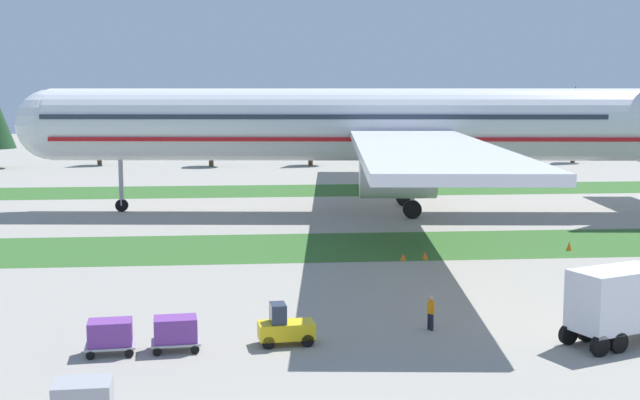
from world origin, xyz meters
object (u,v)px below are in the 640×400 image
(ground_crew_loader, at_px, (431,311))
(taxiway_marker_1, at_px, (569,246))
(airliner, at_px, (385,125))
(baggage_tug, at_px, (285,327))
(taxiway_marker_0, at_px, (425,255))
(cargo_dolly_lead, at_px, (176,331))
(cargo_dolly_second, at_px, (110,334))
(ground_crew_marshaller, at_px, (628,311))
(catering_truck, at_px, (632,301))
(taxiway_marker_2, at_px, (403,257))

(ground_crew_loader, distance_m, taxiway_marker_1, 24.63)
(airliner, xyz_separation_m, baggage_tug, (-11.72, -42.10, -7.60))
(taxiway_marker_0, distance_m, taxiway_marker_1, 11.53)
(airliner, bearing_deg, cargo_dolly_lead, 164.42)
(cargo_dolly_lead, bearing_deg, ground_crew_loader, 94.88)
(airliner, bearing_deg, cargo_dolly_second, 161.27)
(ground_crew_marshaller, bearing_deg, cargo_dolly_second, 154.81)
(airliner, bearing_deg, catering_truck, -168.08)
(cargo_dolly_second, relative_size, ground_crew_marshaller, 1.34)
(baggage_tug, distance_m, cargo_dolly_lead, 5.03)
(airliner, xyz_separation_m, cargo_dolly_second, (-19.61, -42.84, -7.49))
(taxiway_marker_1, bearing_deg, ground_crew_loader, -126.81)
(ground_crew_loader, height_order, taxiway_marker_0, ground_crew_loader)
(baggage_tug, xyz_separation_m, ground_crew_loader, (7.30, 1.75, 0.13))
(baggage_tug, xyz_separation_m, cargo_dolly_lead, (-5.00, -0.47, 0.10))
(baggage_tug, height_order, catering_truck, catering_truck)
(baggage_tug, bearing_deg, taxiway_marker_0, 145.28)
(catering_truck, bearing_deg, taxiway_marker_2, 177.82)
(ground_crew_loader, bearing_deg, ground_crew_marshaller, 61.40)
(taxiway_marker_0, xyz_separation_m, taxiway_marker_1, (11.29, 2.34, 0.04))
(baggage_tug, distance_m, ground_crew_loader, 7.51)
(ground_crew_marshaller, distance_m, taxiway_marker_1, 21.21)
(airliner, xyz_separation_m, catering_truck, (4.57, -43.12, -6.46))
(baggage_tug, relative_size, cargo_dolly_lead, 1.16)
(ground_crew_marshaller, xyz_separation_m, ground_crew_loader, (-9.71, 0.88, 0.00))
(cargo_dolly_second, height_order, taxiway_marker_0, cargo_dolly_second)
(taxiway_marker_0, bearing_deg, cargo_dolly_lead, -128.80)
(baggage_tug, bearing_deg, cargo_dolly_lead, -90.00)
(airliner, xyz_separation_m, taxiway_marker_1, (10.33, -20.63, -8.09))
(taxiway_marker_0, height_order, taxiway_marker_1, taxiway_marker_1)
(baggage_tug, relative_size, taxiway_marker_2, 5.97)
(ground_crew_marshaller, bearing_deg, taxiway_marker_0, 80.01)
(ground_crew_loader, bearing_deg, taxiway_marker_1, 119.76)
(cargo_dolly_lead, height_order, taxiway_marker_2, cargo_dolly_lead)
(cargo_dolly_lead, relative_size, taxiway_marker_2, 5.14)
(taxiway_marker_1, bearing_deg, ground_crew_marshaller, -103.75)
(taxiway_marker_0, bearing_deg, ground_crew_marshaller, -71.08)
(taxiway_marker_0, bearing_deg, taxiway_marker_1, 11.68)
(cargo_dolly_lead, bearing_deg, ground_crew_marshaller, 88.13)
(taxiway_marker_0, distance_m, taxiway_marker_2, 1.57)
(airliner, distance_m, catering_truck, 43.84)
(airliner, bearing_deg, ground_crew_loader, 179.62)
(cargo_dolly_lead, relative_size, cargo_dolly_second, 1.00)
(cargo_dolly_second, bearing_deg, baggage_tug, 90.00)
(baggage_tug, relative_size, ground_crew_loader, 1.56)
(airliner, relative_size, ground_crew_loader, 49.81)
(airliner, xyz_separation_m, taxiway_marker_2, (-2.53, -23.09, -8.19))
(cargo_dolly_second, distance_m, taxiway_marker_2, 26.12)
(airliner, bearing_deg, taxiway_marker_1, -147.54)
(cargo_dolly_lead, distance_m, cargo_dolly_second, 2.90)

